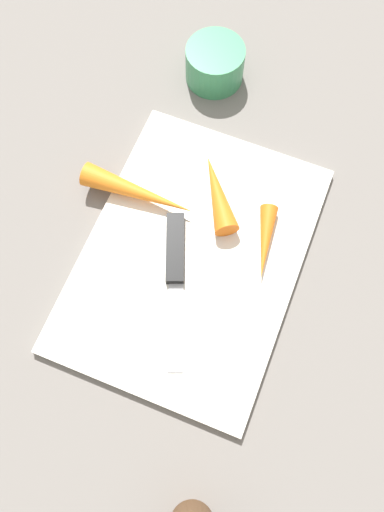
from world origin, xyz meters
name	(u,v)px	position (x,y,z in m)	size (l,w,h in m)	color
ground_plane	(192,259)	(0.00, 0.00, 0.00)	(1.40, 1.40, 0.00)	slate
cutting_board	(192,258)	(0.00, 0.00, 0.01)	(0.36, 0.26, 0.01)	silver
knife	(176,255)	(-0.01, 0.02, 0.02)	(0.19, 0.09, 0.01)	#B7B7BC
carrot_medium	(214,191)	(0.09, 0.00, 0.03)	(0.03, 0.03, 0.11)	orange
carrot_shortest	(265,242)	(0.05, -0.08, 0.02)	(0.02, 0.02, 0.09)	orange
carrot_longest	(139,193)	(0.05, 0.09, 0.03)	(0.03, 0.03, 0.15)	orange
small_bowl	(215,64)	(0.27, 0.07, 0.03)	(0.08, 0.08, 0.05)	#388C59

